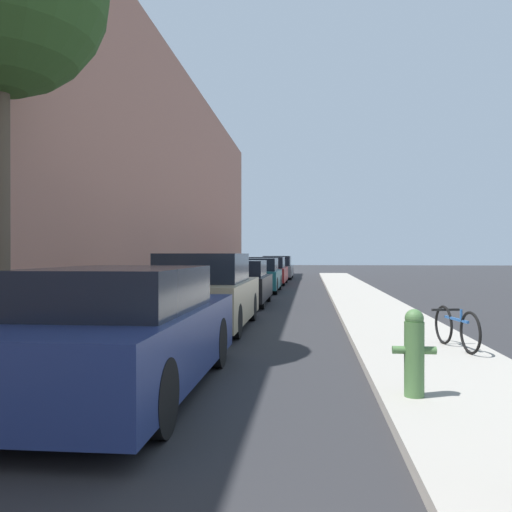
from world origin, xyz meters
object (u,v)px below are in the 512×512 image
(fire_hydrant, at_px, (414,352))
(parked_car_red, at_px, (268,271))
(parked_car_teal, at_px, (258,276))
(bicycle, at_px, (456,328))
(parked_car_black, at_px, (237,283))
(parked_car_grey, at_px, (278,268))
(parked_car_champagne, at_px, (206,293))
(parked_car_navy, at_px, (124,333))

(fire_hydrant, bearing_deg, parked_car_red, 98.14)
(parked_car_teal, xyz_separation_m, bicycle, (4.24, -13.55, -0.22))
(parked_car_black, bearing_deg, fire_hydrant, -73.38)
(parked_car_black, relative_size, parked_car_teal, 0.91)
(parked_car_grey, bearing_deg, parked_car_teal, -90.43)
(parked_car_champagne, relative_size, parked_car_black, 1.11)
(parked_car_champagne, distance_m, bicycle, 5.10)
(parked_car_teal, bearing_deg, bicycle, -72.62)
(fire_hydrant, bearing_deg, parked_car_champagne, 119.73)
(parked_car_teal, distance_m, parked_car_red, 5.56)
(fire_hydrant, bearing_deg, parked_car_black, 106.62)
(parked_car_black, distance_m, parked_car_red, 11.22)
(parked_car_grey, bearing_deg, parked_car_black, -90.65)
(parked_car_navy, bearing_deg, parked_car_champagne, 91.18)
(parked_car_black, bearing_deg, parked_car_grey, 89.35)
(parked_car_navy, height_order, fire_hydrant, parked_car_navy)
(parked_car_grey, bearing_deg, parked_car_red, -91.21)
(parked_car_navy, distance_m, parked_car_champagne, 5.27)
(parked_car_champagne, xyz_separation_m, fire_hydrant, (3.17, -5.56, -0.16))
(parked_car_champagne, bearing_deg, bicycle, -31.98)
(parked_car_red, height_order, parked_car_grey, parked_car_grey)
(parked_car_red, bearing_deg, fire_hydrant, -81.86)
(parked_car_teal, relative_size, parked_car_grey, 0.92)
(parked_car_red, bearing_deg, parked_car_grey, 88.79)
(parked_car_champagne, height_order, parked_car_red, parked_car_champagne)
(parked_car_teal, relative_size, bicycle, 2.93)
(bicycle, bearing_deg, parked_car_black, 108.20)
(parked_car_champagne, xyz_separation_m, parked_car_black, (-0.04, 5.20, -0.08))
(parked_car_navy, height_order, parked_car_black, parked_car_navy)
(parked_car_black, distance_m, fire_hydrant, 11.23)
(parked_car_grey, bearing_deg, parked_car_champagne, -90.40)
(parked_car_grey, bearing_deg, fire_hydrant, -83.87)
(parked_car_navy, height_order, parked_car_grey, parked_car_grey)
(parked_car_navy, bearing_deg, fire_hydrant, -5.34)
(parked_car_teal, bearing_deg, parked_car_navy, -89.87)
(parked_car_teal, xyz_separation_m, parked_car_grey, (0.09, 11.66, 0.01))
(parked_car_navy, xyz_separation_m, parked_car_teal, (-0.04, 16.13, -0.02))
(parked_car_red, relative_size, parked_car_grey, 1.01)
(parked_car_navy, relative_size, fire_hydrant, 5.27)
(parked_car_navy, xyz_separation_m, bicycle, (4.21, 2.58, -0.24))
(parked_car_teal, distance_m, parked_car_grey, 11.66)
(parked_car_champagne, relative_size, parked_car_teal, 1.02)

